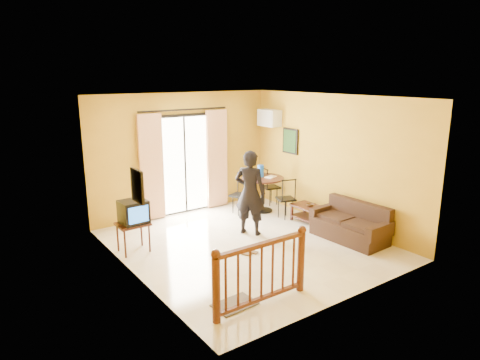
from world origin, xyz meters
TOP-DOWN VIEW (x-y plane):
  - ground at (0.00, 0.00)m, footprint 5.00×5.00m
  - room_shell at (0.00, 0.00)m, footprint 5.00×5.00m
  - balcony_door at (0.00, 2.43)m, footprint 2.25×0.14m
  - tv_table at (-1.90, 0.95)m, footprint 0.56×0.46m
  - television at (-1.87, 0.94)m, footprint 0.49×0.45m
  - picture_left at (-2.22, -0.20)m, footprint 0.05×0.42m
  - dining_table at (1.53, 1.47)m, footprint 1.00×1.00m
  - water_jug at (1.53, 1.55)m, footprint 0.15×0.15m
  - serving_tray at (1.70, 1.37)m, footprint 0.32×0.26m
  - dining_chairs at (1.55, 1.38)m, footprint 1.56×1.49m
  - air_conditioner at (2.09, 1.95)m, footprint 0.31×0.60m
  - botanical_print at (2.22, 1.30)m, footprint 0.05×0.50m
  - coffee_table at (1.85, 0.18)m, footprint 0.48×0.87m
  - bowl at (1.85, 0.20)m, footprint 0.18×0.18m
  - sofa at (1.85, -0.96)m, footprint 0.79×1.59m
  - standing_person at (0.40, 0.45)m, footprint 0.71×0.76m
  - stair_balustrade at (-1.15, -1.90)m, footprint 1.63×0.13m
  - doormat at (-1.46, -1.68)m, footprint 0.62×0.43m
  - sandals at (-0.23, -0.35)m, footprint 0.33×0.27m

SIDE VIEW (x-z plane):
  - ground at x=0.00m, z-range 0.00..0.00m
  - dining_chairs at x=1.55m, z-range -0.47..0.47m
  - doormat at x=-1.46m, z-range 0.00..0.02m
  - sandals at x=-0.23m, z-range 0.00..0.03m
  - coffee_table at x=1.85m, z-range 0.06..0.45m
  - sofa at x=1.85m, z-range -0.09..0.65m
  - bowl at x=1.85m, z-range 0.39..0.44m
  - tv_table at x=-1.90m, z-range 0.20..0.76m
  - stair_balustrade at x=-1.15m, z-range 0.05..1.08m
  - dining_table at x=1.53m, z-range 0.25..1.07m
  - television at x=-1.87m, z-range 0.56..0.98m
  - serving_tray at x=1.70m, z-range 0.83..0.85m
  - standing_person at x=0.40m, z-range 0.00..1.74m
  - water_jug at x=1.53m, z-range 0.83..1.11m
  - balcony_door at x=0.00m, z-range -0.04..2.42m
  - picture_left at x=-2.22m, z-range 1.29..1.81m
  - botanical_print at x=2.22m, z-range 1.35..1.95m
  - room_shell at x=0.00m, z-range -0.80..4.20m
  - air_conditioner at x=2.09m, z-range 1.95..2.35m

